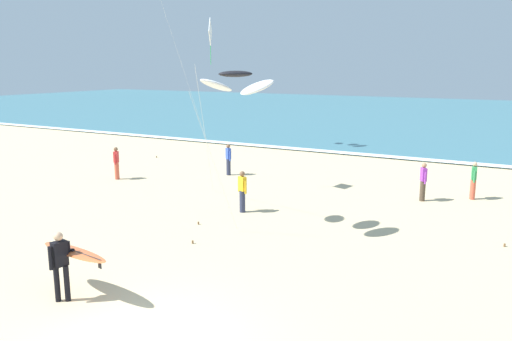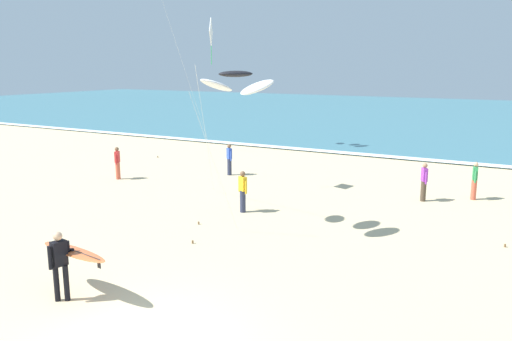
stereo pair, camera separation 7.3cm
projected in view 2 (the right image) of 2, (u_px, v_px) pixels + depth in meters
name	position (u px, v px, depth m)	size (l,w,h in m)	color
ocean_water	(473.00, 116.00, 55.57)	(160.00, 60.00, 0.08)	teal
shoreline_foam	(409.00, 158.00, 30.20)	(160.00, 0.92, 0.01)	white
surfer_lead	(67.00, 257.00, 12.02)	(2.57, 1.10, 1.71)	black
kite_diamond_ivory_near	(211.00, 38.00, 21.11)	(2.55, 4.80, 7.41)	white
kite_arc_charcoal_low	(236.00, 82.00, 16.14)	(3.00, 2.78, 5.30)	white
bystander_red_top	(118.00, 163.00, 24.87)	(0.30, 0.46, 1.59)	#D8593F
bystander_purple_top	(424.00, 182.00, 20.81)	(0.32, 0.44, 1.59)	#4C3D2D
bystander_green_top	(475.00, 180.00, 21.05)	(0.24, 0.49, 1.59)	#D8593F
bystander_blue_top	(229.00, 159.00, 25.80)	(0.42, 0.33, 1.59)	#2D334C
bystander_yellow_top	(243.00, 191.00, 19.23)	(0.46, 0.29, 1.59)	#2D334C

